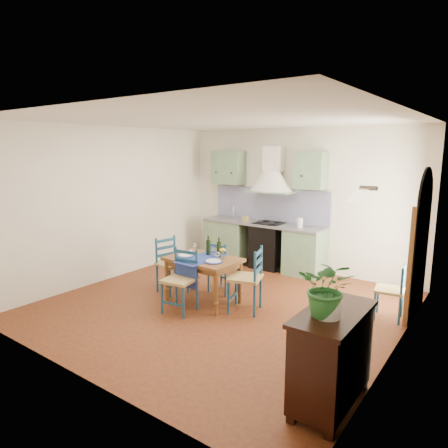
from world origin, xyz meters
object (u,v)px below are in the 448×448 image
(chair_near, at_px, (181,280))
(sideboard, at_px, (331,354))
(potted_plant, at_px, (328,288))
(dining_table, at_px, (203,263))

(chair_near, height_order, sideboard, sideboard)
(chair_near, bearing_deg, potted_plant, -20.76)
(dining_table, bearing_deg, sideboard, -27.06)
(dining_table, relative_size, sideboard, 1.09)
(dining_table, distance_m, potted_plant, 3.03)
(chair_near, xyz_separation_m, potted_plant, (2.63, -1.00, 0.72))
(sideboard, distance_m, potted_plant, 0.71)
(dining_table, xyz_separation_m, chair_near, (-0.04, -0.48, -0.15))
(sideboard, bearing_deg, potted_plant, -92.76)
(sideboard, relative_size, potted_plant, 1.99)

